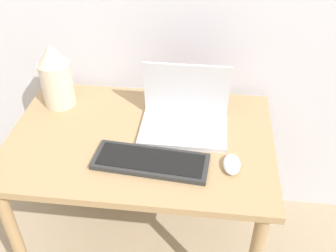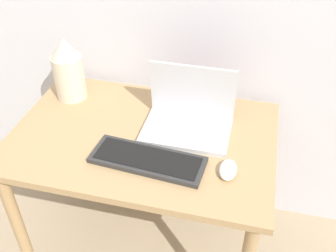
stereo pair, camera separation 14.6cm
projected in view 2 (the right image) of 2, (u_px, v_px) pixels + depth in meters
The scene contains 5 objects.
desk at pixel (144, 153), 1.64m from camera, with size 1.06×0.71×0.72m.
laptop at pixel (189, 116), 1.58m from camera, with size 0.35×0.24×0.26m.
keyboard at pixel (148, 160), 1.44m from camera, with size 0.43×0.19×0.02m.
mouse at pixel (228, 170), 1.39m from camera, with size 0.06×0.11×0.03m.
vase at pixel (68, 69), 1.71m from camera, with size 0.14×0.14×0.29m.
Camera 2 is at (0.39, -0.81, 1.71)m, focal length 42.00 mm.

